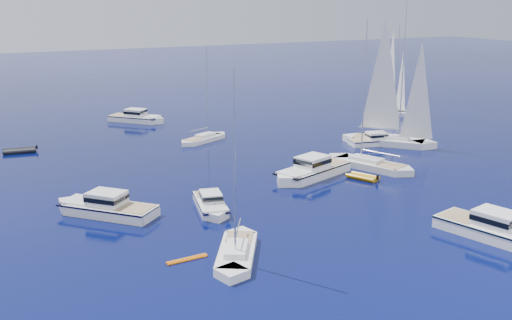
{
  "coord_description": "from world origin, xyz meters",
  "views": [
    {
      "loc": [
        -28.57,
        -28.61,
        18.48
      ],
      "look_at": [
        -0.26,
        25.69,
        2.2
      ],
      "focal_mm": 42.89,
      "sensor_mm": 36.0,
      "label": 1
    }
  ],
  "objects": [
    {
      "name": "motor_cruiser_left",
      "position": [
        -8.07,
        19.45,
        0.0
      ],
      "size": [
        4.17,
        8.14,
        2.05
      ],
      "primitive_type": null,
      "rotation": [
        0.0,
        0.0,
        2.9
      ],
      "color": "white",
      "rests_on": "ground"
    },
    {
      "name": "motor_cruiser_centre",
      "position": [
        5.5,
        24.06,
        0.0
      ],
      "size": [
        11.52,
        6.85,
        2.89
      ],
      "primitive_type": null,
      "rotation": [
        0.0,
        0.0,
        1.91
      ],
      "color": "white",
      "rests_on": "ground"
    },
    {
      "name": "sailboat_centre",
      "position": [
        1.92,
        44.91,
        0.0
      ],
      "size": [
        8.85,
        5.8,
        12.83
      ],
      "primitive_type": null,
      "rotation": [
        0.0,
        0.0,
        5.16
      ],
      "color": "white",
      "rests_on": "ground"
    },
    {
      "name": "motor_cruiser_far_r",
      "position": [
        21.22,
        32.73,
        0.0
      ],
      "size": [
        8.46,
        4.24,
        2.13
      ],
      "primitive_type": null,
      "rotation": [
        0.0,
        0.0,
        4.49
      ],
      "color": "white",
      "rests_on": "ground"
    },
    {
      "name": "motor_cruiser_right",
      "position": [
        9.28,
        2.59,
        0.0
      ],
      "size": [
        5.82,
        11.39,
        2.86
      ],
      "primitive_type": null,
      "rotation": [
        0.0,
        0.0,
        3.38
      ],
      "color": "white",
      "rests_on": "ground"
    },
    {
      "name": "kayak_orange",
      "position": [
        -14.02,
        10.2,
        0.0
      ],
      "size": [
        3.17,
        0.74,
        0.3
      ],
      "primitive_type": null,
      "rotation": [
        0.0,
        0.0,
        1.63
      ],
      "color": "#C46009",
      "rests_on": "ground"
    },
    {
      "name": "ground",
      "position": [
        0.0,
        0.0,
        0.0
      ],
      "size": [
        400.0,
        400.0,
        0.0
      ],
      "primitive_type": "plane",
      "color": "#09135C",
      "rests_on": "ground"
    },
    {
      "name": "tender_yellow",
      "position": [
        9.92,
        20.9,
        0.0
      ],
      "size": [
        3.14,
        3.95,
        0.95
      ],
      "primitive_type": null,
      "rotation": [
        0.0,
        0.0,
        0.4
      ],
      "color": "#C78B0B",
      "rests_on": "ground"
    },
    {
      "name": "motor_cruiser_far_l",
      "position": [
        -16.84,
        22.58,
        0.0
      ],
      "size": [
        9.22,
        9.73,
        2.7
      ],
      "primitive_type": null,
      "rotation": [
        0.0,
        0.0,
        0.74
      ],
      "color": "silver",
      "rests_on": "ground"
    },
    {
      "name": "tender_grey_far",
      "position": [
        -20.66,
        49.79,
        0.0
      ],
      "size": [
        4.36,
        2.74,
        0.95
      ],
      "primitive_type": null,
      "rotation": [
        0.0,
        0.0,
        1.44
      ],
      "color": "black",
      "rests_on": "ground"
    },
    {
      "name": "sailboat_sails_r",
      "position": [
        22.48,
        32.0,
        0.0
      ],
      "size": [
        10.75,
        11.96,
        18.81
      ],
      "primitive_type": null,
      "rotation": [
        0.0,
        0.0,
        3.84
      ],
      "color": "white",
      "rests_on": "ground"
    },
    {
      "name": "motor_cruiser_horizon",
      "position": [
        -2.06,
        61.91,
        0.0
      ],
      "size": [
        8.69,
        9.13,
        2.54
      ],
      "primitive_type": null,
      "rotation": [
        0.0,
        0.0,
        3.88
      ],
      "color": "white",
      "rests_on": "ground"
    },
    {
      "name": "sailboat_mid_r",
      "position": [
        13.3,
        24.09,
        0.0
      ],
      "size": [
        6.79,
        11.86,
        16.96
      ],
      "primitive_type": null,
      "rotation": [
        0.0,
        0.0,
        0.35
      ],
      "color": "silver",
      "rests_on": "ground"
    },
    {
      "name": "sailboat_sails_far",
      "position": [
        38.07,
        50.15,
        0.0
      ],
      "size": [
        4.71,
        10.55,
        15.03
      ],
      "primitive_type": null,
      "rotation": [
        0.0,
        0.0,
        2.93
      ],
      "color": "white",
      "rests_on": "ground"
    },
    {
      "name": "sailboat_fore",
      "position": [
        -10.57,
        8.97,
        0.0
      ],
      "size": [
        7.31,
        9.75,
        14.48
      ],
      "primitive_type": null,
      "rotation": [
        0.0,
        0.0,
        2.59
      ],
      "color": "white",
      "rests_on": "ground"
    }
  ]
}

